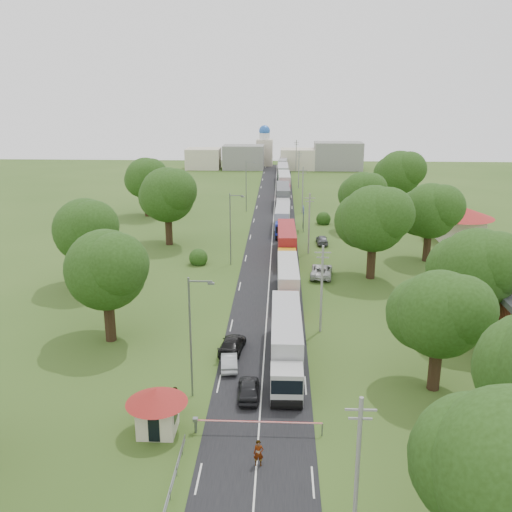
# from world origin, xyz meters

# --- Properties ---
(ground) EXTENTS (260.00, 260.00, 0.00)m
(ground) POSITION_xyz_m (0.00, 0.00, 0.00)
(ground) COLOR #32501A
(ground) RESTS_ON ground
(road) EXTENTS (8.00, 200.00, 0.04)m
(road) POSITION_xyz_m (0.00, 20.00, 0.00)
(road) COLOR black
(road) RESTS_ON ground
(boom_barrier) EXTENTS (9.22, 0.35, 1.18)m
(boom_barrier) POSITION_xyz_m (-1.36, -25.00, 0.89)
(boom_barrier) COLOR slate
(boom_barrier) RESTS_ON ground
(guard_booth) EXTENTS (4.40, 4.40, 3.45)m
(guard_booth) POSITION_xyz_m (-7.20, -25.00, 2.16)
(guard_booth) COLOR beige
(guard_booth) RESTS_ON ground
(info_sign) EXTENTS (0.12, 3.10, 4.10)m
(info_sign) POSITION_xyz_m (5.20, 35.00, 3.00)
(info_sign) COLOR slate
(info_sign) RESTS_ON ground
(pole_0) EXTENTS (1.60, 0.24, 9.00)m
(pole_0) POSITION_xyz_m (5.50, -35.00, 4.68)
(pole_0) COLOR gray
(pole_0) RESTS_ON ground
(pole_1) EXTENTS (1.60, 0.24, 9.00)m
(pole_1) POSITION_xyz_m (5.50, -7.00, 4.68)
(pole_1) COLOR gray
(pole_1) RESTS_ON ground
(pole_2) EXTENTS (1.60, 0.24, 9.00)m
(pole_2) POSITION_xyz_m (5.50, 21.00, 4.68)
(pole_2) COLOR gray
(pole_2) RESTS_ON ground
(pole_3) EXTENTS (1.60, 0.24, 9.00)m
(pole_3) POSITION_xyz_m (5.50, 49.00, 4.68)
(pole_3) COLOR gray
(pole_3) RESTS_ON ground
(pole_4) EXTENTS (1.60, 0.24, 9.00)m
(pole_4) POSITION_xyz_m (5.50, 77.00, 4.68)
(pole_4) COLOR gray
(pole_4) RESTS_ON ground
(pole_5) EXTENTS (1.60, 0.24, 9.00)m
(pole_5) POSITION_xyz_m (5.50, 105.00, 4.68)
(pole_5) COLOR gray
(pole_5) RESTS_ON ground
(lamp_0) EXTENTS (2.03, 0.22, 10.00)m
(lamp_0) POSITION_xyz_m (-5.35, -20.00, 5.55)
(lamp_0) COLOR slate
(lamp_0) RESTS_ON ground
(lamp_1) EXTENTS (2.03, 0.22, 10.00)m
(lamp_1) POSITION_xyz_m (-5.35, 15.00, 5.55)
(lamp_1) COLOR slate
(lamp_1) RESTS_ON ground
(lamp_2) EXTENTS (2.03, 0.22, 10.00)m
(lamp_2) POSITION_xyz_m (-5.35, 50.00, 5.55)
(lamp_2) COLOR slate
(lamp_2) RESTS_ON ground
(tree_2) EXTENTS (8.00, 8.00, 10.10)m
(tree_2) POSITION_xyz_m (13.99, -17.86, 6.60)
(tree_2) COLOR #382616
(tree_2) RESTS_ON ground
(tree_3) EXTENTS (8.80, 8.80, 11.07)m
(tree_3) POSITION_xyz_m (19.99, -7.84, 7.22)
(tree_3) COLOR #382616
(tree_3) RESTS_ON ground
(tree_4) EXTENTS (9.60, 9.60, 12.05)m
(tree_4) POSITION_xyz_m (12.99, 10.17, 7.85)
(tree_4) COLOR #382616
(tree_4) RESTS_ON ground
(tree_5) EXTENTS (8.80, 8.80, 11.07)m
(tree_5) POSITION_xyz_m (21.99, 18.16, 7.22)
(tree_5) COLOR #382616
(tree_5) RESTS_ON ground
(tree_6) EXTENTS (8.00, 8.00, 10.10)m
(tree_6) POSITION_xyz_m (14.99, 35.14, 6.60)
(tree_6) COLOR #382616
(tree_6) RESTS_ON ground
(tree_7) EXTENTS (9.60, 9.60, 12.05)m
(tree_7) POSITION_xyz_m (23.99, 50.17, 7.85)
(tree_7) COLOR #382616
(tree_7) RESTS_ON ground
(tree_10) EXTENTS (8.80, 8.80, 11.07)m
(tree_10) POSITION_xyz_m (-15.01, -9.84, 7.22)
(tree_10) COLOR #382616
(tree_10) RESTS_ON ground
(tree_11) EXTENTS (8.80, 8.80, 11.07)m
(tree_11) POSITION_xyz_m (-22.01, 5.16, 7.22)
(tree_11) COLOR #382616
(tree_11) RESTS_ON ground
(tree_12) EXTENTS (9.60, 9.60, 12.05)m
(tree_12) POSITION_xyz_m (-16.01, 25.17, 7.85)
(tree_12) COLOR #382616
(tree_12) RESTS_ON ground
(tree_13) EXTENTS (8.80, 8.80, 11.07)m
(tree_13) POSITION_xyz_m (-24.01, 45.16, 7.22)
(tree_13) COLOR #382616
(tree_13) RESTS_ON ground
(house_cream) EXTENTS (10.08, 10.08, 5.80)m
(house_cream) POSITION_xyz_m (30.00, 30.00, 3.64)
(house_cream) COLOR beige
(house_cream) RESTS_ON ground
(distant_town) EXTENTS (52.00, 8.00, 8.00)m
(distant_town) POSITION_xyz_m (0.68, 110.00, 3.49)
(distant_town) COLOR gray
(distant_town) RESTS_ON ground
(church) EXTENTS (5.00, 5.00, 12.30)m
(church) POSITION_xyz_m (-4.00, 118.00, 5.39)
(church) COLOR beige
(church) RESTS_ON ground
(truck_0) EXTENTS (2.71, 15.30, 4.24)m
(truck_0) POSITION_xyz_m (2.00, -14.06, 2.25)
(truck_0) COLOR #BCBCBC
(truck_0) RESTS_ON ground
(truck_1) EXTENTS (2.51, 13.77, 3.81)m
(truck_1) POSITION_xyz_m (2.30, 2.43, 2.02)
(truck_1) COLOR #C84516
(truck_1) RESTS_ON ground
(truck_2) EXTENTS (2.70, 14.65, 4.06)m
(truck_2) POSITION_xyz_m (2.26, 19.15, 2.15)
(truck_2) COLOR gold
(truck_2) RESTS_ON ground
(truck_3) EXTENTS (2.69, 14.19, 3.93)m
(truck_3) POSITION_xyz_m (1.67, 34.99, 2.08)
(truck_3) COLOR #1C2EA9
(truck_3) RESTS_ON ground
(truck_4) EXTENTS (2.76, 15.31, 4.24)m
(truck_4) POSITION_xyz_m (1.74, 54.56, 2.25)
(truck_4) COLOR #B0B0B0
(truck_4) RESTS_ON ground
(truck_5) EXTENTS (2.86, 15.24, 4.22)m
(truck_5) POSITION_xyz_m (2.05, 71.64, 2.24)
(truck_5) COLOR red
(truck_5) RESTS_ON ground
(truck_6) EXTENTS (2.75, 15.22, 4.22)m
(truck_6) POSITION_xyz_m (1.74, 86.67, 2.24)
(truck_6) COLOR #26662A
(truck_6) RESTS_ON ground
(truck_7) EXTENTS (2.96, 13.68, 3.78)m
(truck_7) POSITION_xyz_m (1.82, 104.38, 2.00)
(truck_7) COLOR #A8A8A8
(truck_7) RESTS_ON ground
(car_lane_front) EXTENTS (1.89, 4.34, 1.45)m
(car_lane_front) POSITION_xyz_m (-1.00, -20.00, 0.73)
(car_lane_front) COLOR black
(car_lane_front) RESTS_ON ground
(car_lane_mid) EXTENTS (1.81, 4.13, 1.32)m
(car_lane_mid) POSITION_xyz_m (-3.00, -15.11, 0.66)
(car_lane_mid) COLOR #A8ABB0
(car_lane_mid) RESTS_ON ground
(car_lane_rear) EXTENTS (2.59, 5.17, 1.44)m
(car_lane_rear) POSITION_xyz_m (-3.00, -12.00, 0.72)
(car_lane_rear) COLOR black
(car_lane_rear) RESTS_ON ground
(car_verge_near) EXTENTS (3.31, 6.01, 1.60)m
(car_verge_near) POSITION_xyz_m (6.73, 10.27, 0.80)
(car_verge_near) COLOR silver
(car_verge_near) RESTS_ON ground
(car_verge_far) EXTENTS (1.83, 4.24, 1.42)m
(car_verge_far) POSITION_xyz_m (7.85, 26.19, 0.71)
(car_verge_far) COLOR #55585D
(car_verge_far) RESTS_ON ground
(pedestrian_near) EXTENTS (0.67, 0.45, 1.82)m
(pedestrian_near) POSITION_xyz_m (0.13, -28.50, 0.91)
(pedestrian_near) COLOR gray
(pedestrian_near) RESTS_ON ground
(pedestrian_booth) EXTENTS (0.90, 1.03, 1.80)m
(pedestrian_booth) POSITION_xyz_m (-6.50, -22.00, 0.90)
(pedestrian_booth) COLOR gray
(pedestrian_booth) RESTS_ON ground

